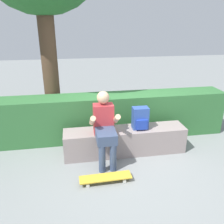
{
  "coord_description": "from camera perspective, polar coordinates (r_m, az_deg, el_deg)",
  "views": [
    {
      "loc": [
        -0.88,
        -3.32,
        2.33
      ],
      "look_at": [
        -0.21,
        0.64,
        0.75
      ],
      "focal_mm": 37.93,
      "sensor_mm": 36.0,
      "label": 1
    }
  ],
  "objects": [
    {
      "name": "hedge_row",
      "position": [
        4.87,
        -3.71,
        -1.23
      ],
      "size": [
        5.35,
        0.56,
        0.91
      ],
      "color": "#316A35",
      "rests_on": "ground"
    },
    {
      "name": "ground_plane",
      "position": [
        4.16,
        4.43,
        -12.73
      ],
      "size": [
        24.0,
        24.0,
        0.0
      ],
      "primitive_type": "plane",
      "color": "gray"
    },
    {
      "name": "backpack_on_bench",
      "position": [
        4.27,
        6.84,
        -1.56
      ],
      "size": [
        0.28,
        0.23,
        0.4
      ],
      "color": "#2D4C99",
      "rests_on": "bench_main"
    },
    {
      "name": "bench_main",
      "position": [
        4.4,
        3.14,
        -6.95
      ],
      "size": [
        2.22,
        0.44,
        0.48
      ],
      "color": "gray",
      "rests_on": "ground"
    },
    {
      "name": "person_skater",
      "position": [
        3.95,
        -1.78,
        -3.36
      ],
      "size": [
        0.49,
        0.62,
        1.23
      ],
      "color": "#B73338",
      "rests_on": "ground"
    },
    {
      "name": "skateboard_near_person",
      "position": [
        3.75,
        -1.58,
        -15.52
      ],
      "size": [
        0.8,
        0.22,
        0.09
      ],
      "color": "gold",
      "rests_on": "ground"
    }
  ]
}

